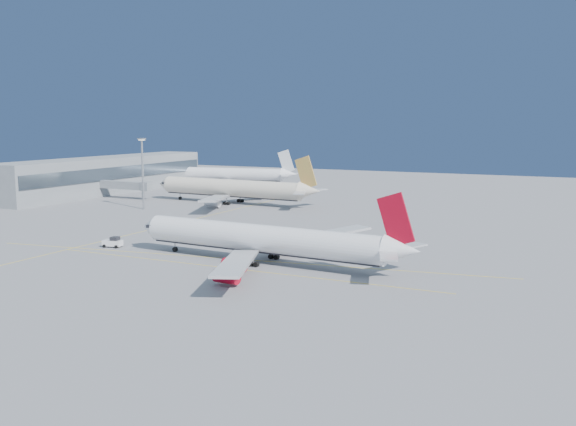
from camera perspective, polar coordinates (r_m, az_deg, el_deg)
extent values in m
plane|color=slate|center=(145.92, -3.83, -3.64)|extent=(500.00, 500.00, 0.00)
cube|color=gray|center=(280.58, -15.82, 3.27)|extent=(18.00, 110.00, 15.00)
cube|color=#3F4C59|center=(274.46, -14.39, 3.54)|extent=(0.40, 107.80, 5.00)
cube|color=gray|center=(257.94, -14.38, 2.41)|extent=(22.00, 3.00, 3.00)
cylinder|color=gray|center=(252.52, -12.79, 1.75)|extent=(0.70, 0.70, 5.20)
cube|color=gray|center=(251.02, -12.46, 2.32)|extent=(3.20, 3.60, 3.40)
cube|color=yellow|center=(131.64, -4.94, -4.94)|extent=(90.00, 0.18, 0.02)
cube|color=yellow|center=(140.85, -5.03, -4.07)|extent=(118.86, 16.88, 0.02)
cube|color=yellow|center=(192.09, -9.81, -0.89)|extent=(0.18, 140.00, 0.02)
cylinder|color=white|center=(135.89, -2.53, -2.26)|extent=(56.53, 9.61, 5.83)
cone|color=white|center=(153.98, -12.13, -1.20)|extent=(4.90, 6.12, 5.83)
cone|color=white|center=(122.20, 10.16, -3.27)|extent=(7.39, 6.00, 5.54)
cube|color=black|center=(152.63, -11.61, -1.04)|extent=(1.98, 5.63, 0.70)
cube|color=#B7B7BC|center=(120.09, -4.61, -4.44)|extent=(15.77, 28.94, 0.55)
cube|color=#B7B7BC|center=(147.67, 2.53, -2.05)|extent=(19.00, 27.84, 0.55)
cube|color=#A2061A|center=(121.72, 9.56, -0.60)|extent=(7.74, 0.97, 10.63)
cylinder|color=gray|center=(149.90, -10.02, -2.76)|extent=(0.24, 0.24, 2.31)
cylinder|color=black|center=(150.12, -10.00, -3.20)|extent=(1.15, 0.78, 1.11)
cylinder|color=gray|center=(132.64, -3.10, -4.07)|extent=(0.32, 0.32, 2.31)
cylinder|color=black|center=(132.89, -3.09, -4.55)|extent=(1.16, 0.98, 1.11)
cylinder|color=gray|center=(139.49, -1.27, -3.45)|extent=(0.32, 0.32, 2.31)
cylinder|color=black|center=(139.73, -1.26, -3.92)|extent=(1.16, 0.98, 1.11)
cylinder|color=#A2061A|center=(126.97, -4.79, -4.62)|extent=(4.98, 2.83, 2.51)
cylinder|color=#A2061A|center=(117.61, -5.48, -5.66)|extent=(4.98, 2.83, 2.51)
cylinder|color=#A2061A|center=(145.37, 0.15, -2.96)|extent=(4.98, 2.83, 2.51)
cylinder|color=#A2061A|center=(150.99, 3.20, -2.56)|extent=(4.98, 2.83, 2.51)
cylinder|color=beige|center=(235.42, -5.10, 2.23)|extent=(57.75, 9.71, 6.30)
cone|color=beige|center=(254.21, -10.93, 2.55)|extent=(5.34, 6.59, 6.30)
cone|color=beige|center=(218.75, 1.98, 1.99)|extent=(8.08, 6.44, 5.99)
cube|color=black|center=(252.81, -10.57, 2.68)|extent=(2.12, 6.08, 0.77)
cube|color=#B7B7BC|center=(218.43, -6.50, 1.30)|extent=(17.14, 30.76, 0.61)
cube|color=#B7B7BC|center=(247.29, -1.81, 2.14)|extent=(20.16, 29.75, 0.61)
cube|color=#A58A3D|center=(218.94, 1.60, 3.61)|extent=(8.52, 1.00, 11.69)
cylinder|color=gray|center=(249.79, -9.57, 1.61)|extent=(0.27, 0.27, 2.54)
cylinder|color=black|center=(249.94, -9.56, 1.32)|extent=(1.26, 0.84, 1.22)
cylinder|color=gray|center=(231.56, -5.49, 1.18)|extent=(0.35, 0.35, 2.54)
cylinder|color=black|center=(231.71, -5.48, 0.87)|extent=(1.27, 1.07, 1.22)
cylinder|color=gray|center=(238.92, -4.27, 1.41)|extent=(0.35, 0.35, 2.54)
cylinder|color=black|center=(239.07, -4.27, 1.11)|extent=(1.27, 1.07, 1.22)
cylinder|color=#B7B7BC|center=(223.01, -6.69, 0.90)|extent=(5.46, 3.07, 2.76)
cylinder|color=#B7B7BC|center=(246.53, -2.81, 1.63)|extent=(5.46, 3.07, 2.76)
cylinder|color=white|center=(304.12, -5.25, 3.48)|extent=(52.14, 14.08, 5.81)
cone|color=white|center=(315.63, -10.02, 3.56)|extent=(5.54, 6.49, 5.81)
cone|color=white|center=(294.43, 0.12, 3.48)|extent=(8.06, 6.62, 5.52)
cube|color=black|center=(314.71, -9.70, 3.66)|extent=(2.53, 5.72, 0.73)
cube|color=#B7B7BC|center=(287.92, -5.52, 2.90)|extent=(20.54, 25.96, 0.57)
cube|color=#B7B7BC|center=(317.24, -3.39, 3.40)|extent=(13.19, 28.37, 0.57)
cube|color=silver|center=(294.46, -0.18, 4.60)|extent=(7.95, 1.75, 10.98)
cylinder|color=gray|center=(312.89, -8.87, 2.89)|extent=(0.25, 0.25, 2.39)
cylinder|color=black|center=(313.00, -8.86, 2.68)|extent=(1.24, 0.90, 1.14)
cylinder|color=gray|center=(300.20, -5.35, 2.74)|extent=(0.33, 0.33, 2.39)
cylinder|color=black|center=(300.31, -5.34, 2.51)|extent=(1.28, 1.11, 1.14)
cylinder|color=gray|center=(307.89, -4.77, 2.88)|extent=(0.33, 0.33, 2.39)
cylinder|color=black|center=(308.00, -4.77, 2.66)|extent=(1.28, 1.11, 1.14)
cylinder|color=#B7B7BC|center=(291.79, -5.84, 2.58)|extent=(5.33, 3.36, 2.59)
cylinder|color=#B7B7BC|center=(315.79, -4.06, 3.02)|extent=(5.33, 3.36, 2.59)
cube|color=white|center=(158.66, -15.33, -2.58)|extent=(4.86, 3.08, 1.35)
cube|color=black|center=(158.14, -15.13, -2.24)|extent=(2.14, 2.23, 1.01)
cylinder|color=black|center=(158.56, -16.03, -2.85)|extent=(0.85, 0.54, 0.79)
cylinder|color=black|center=(160.56, -15.60, -2.70)|extent=(0.85, 0.54, 0.79)
cylinder|color=black|center=(156.98, -15.03, -2.92)|extent=(0.85, 0.54, 0.79)
cylinder|color=black|center=(159.00, -14.61, -2.76)|extent=(0.85, 0.54, 0.79)
cylinder|color=gray|center=(223.75, -12.78, 3.35)|extent=(0.67, 0.67, 23.79)
cube|color=gray|center=(223.12, -12.88, 6.45)|extent=(2.09, 2.09, 0.48)
cube|color=white|center=(223.13, -12.88, 6.35)|extent=(1.52, 1.52, 0.24)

